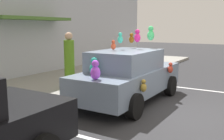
% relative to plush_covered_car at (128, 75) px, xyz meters
% --- Properties ---
extents(ground_plane, '(60.00, 60.00, 0.00)m').
position_rel_plush_covered_car_xyz_m(ground_plane, '(-0.52, -1.69, -0.80)').
color(ground_plane, '#2D2D30').
extents(sidewalk, '(24.00, 4.00, 0.15)m').
position_rel_plush_covered_car_xyz_m(sidewalk, '(-0.52, 3.31, -0.73)').
color(sidewalk, gray).
rests_on(sidewalk, ground).
extents(parking_stripe_front, '(0.12, 3.60, 0.01)m').
position_rel_plush_covered_car_xyz_m(parking_stripe_front, '(2.68, -0.69, -0.80)').
color(parking_stripe_front, silver).
rests_on(parking_stripe_front, ground).
extents(parking_stripe_rear, '(0.12, 3.60, 0.01)m').
position_rel_plush_covered_car_xyz_m(parking_stripe_rear, '(-2.75, -0.69, -0.80)').
color(parking_stripe_rear, silver).
rests_on(parking_stripe_rear, ground).
extents(plush_covered_car, '(4.21, 1.93, 2.24)m').
position_rel_plush_covered_car_xyz_m(plush_covered_car, '(0.00, 0.00, 0.00)').
color(plush_covered_car, slate).
rests_on(plush_covered_car, ground).
extents(teddy_bear_on_sidewalk, '(0.33, 0.27, 0.62)m').
position_rel_plush_covered_car_xyz_m(teddy_bear_on_sidewalk, '(2.71, 1.90, -0.36)').
color(teddy_bear_on_sidewalk, beige).
rests_on(teddy_bear_on_sidewalk, sidewalk).
extents(pedestrian_by_lamp, '(0.33, 0.33, 1.89)m').
position_rel_plush_covered_car_xyz_m(pedestrian_by_lamp, '(-0.16, 2.11, 0.24)').
color(pedestrian_by_lamp, '#54841C').
rests_on(pedestrian_by_lamp, sidewalk).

